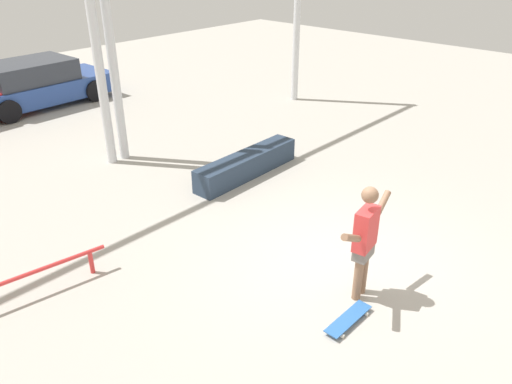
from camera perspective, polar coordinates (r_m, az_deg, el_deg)
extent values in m
plane|color=#B2ADA3|center=(7.96, 9.75, -8.25)|extent=(36.00, 36.00, 0.00)
cylinder|color=#8C664C|center=(7.11, 11.62, -9.24)|extent=(0.12, 0.12, 0.81)
cylinder|color=#8C664C|center=(7.25, 12.18, -8.55)|extent=(0.12, 0.12, 0.81)
cube|color=slate|center=(6.99, 12.17, -6.67)|extent=(0.37, 0.24, 0.18)
cube|color=#DB3838|center=(6.80, 12.46, -4.14)|extent=(0.43, 0.26, 0.59)
sphere|color=#8C664C|center=(6.55, 12.90, -0.34)|extent=(0.22, 0.22, 0.22)
cylinder|color=#8C664C|center=(6.35, 10.85, -5.19)|extent=(0.52, 0.17, 0.35)
cylinder|color=#8C664C|center=(7.14, 14.07, -1.67)|extent=(0.52, 0.17, 0.35)
cube|color=#2D66B2|center=(6.90, 10.51, -14.03)|extent=(0.83, 0.22, 0.01)
cylinder|color=silver|center=(7.16, 11.03, -12.76)|extent=(0.05, 0.03, 0.05)
cylinder|color=silver|center=(7.08, 12.53, -13.47)|extent=(0.05, 0.03, 0.05)
cylinder|color=silver|center=(6.79, 8.33, -15.13)|extent=(0.05, 0.03, 0.05)
cylinder|color=silver|center=(6.71, 9.89, -15.92)|extent=(0.05, 0.03, 0.05)
cube|color=#28384C|center=(10.58, -1.06, 3.15)|extent=(2.70, 0.57, 0.49)
cylinder|color=red|center=(7.69, -25.58, -8.85)|extent=(2.47, 0.43, 0.06)
cylinder|color=red|center=(7.98, -18.31, -7.61)|extent=(0.07, 0.07, 0.38)
cylinder|color=silver|center=(10.95, -18.26, 18.61)|extent=(0.20, 0.20, 6.31)
cylinder|color=silver|center=(11.12, -16.73, 18.93)|extent=(0.20, 0.20, 6.31)
cylinder|color=black|center=(15.34, -26.45, 8.29)|extent=(0.62, 0.26, 0.60)
cube|color=#284793|center=(16.48, -23.64, 10.63)|extent=(4.37, 1.93, 0.58)
cube|color=#2D333D|center=(16.27, -24.57, 12.42)|extent=(2.42, 1.73, 0.59)
cylinder|color=black|center=(17.86, -21.06, 11.77)|extent=(0.65, 0.24, 0.64)
cylinder|color=black|center=(16.37, -17.93, 10.95)|extent=(0.65, 0.24, 0.64)
cylinder|color=black|center=(15.22, -26.42, 8.24)|extent=(0.65, 0.24, 0.64)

